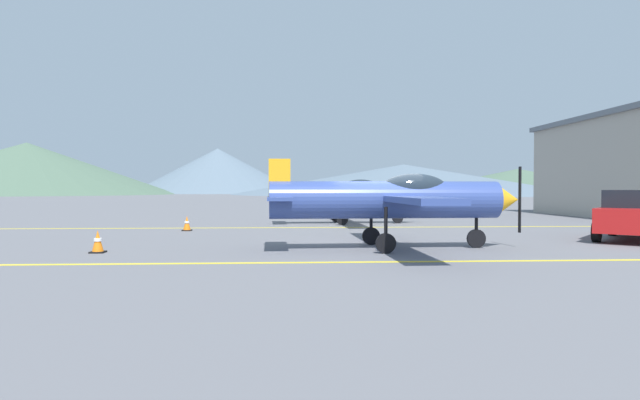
{
  "coord_description": "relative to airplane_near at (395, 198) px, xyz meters",
  "views": [
    {
      "loc": [
        -2.58,
        -15.14,
        1.69
      ],
      "look_at": [
        -1.39,
        6.0,
        1.2
      ],
      "focal_mm": 29.83,
      "sensor_mm": 36.0,
      "label": 1
    }
  ],
  "objects": [
    {
      "name": "ground_plane",
      "position": [
        -0.3,
        0.61,
        -1.39
      ],
      "size": [
        400.0,
        400.0,
        0.0
      ],
      "primitive_type": "plane",
      "color": "slate"
    },
    {
      "name": "apron_line_near",
      "position": [
        -0.3,
        -2.61,
        -1.39
      ],
      "size": [
        80.0,
        0.16,
        0.01
      ],
      "primitive_type": "cube",
      "color": "yellow",
      "rests_on": "ground_plane"
    },
    {
      "name": "apron_line_far",
      "position": [
        -0.3,
        7.89,
        -1.39
      ],
      "size": [
        80.0,
        0.16,
        0.01
      ],
      "primitive_type": "cube",
      "color": "yellow",
      "rests_on": "ground_plane"
    },
    {
      "name": "airplane_near",
      "position": [
        0.0,
        0.0,
        0.0
      ],
      "size": [
        7.15,
        8.24,
        2.47
      ],
      "color": "#33478C",
      "rests_on": "ground_plane"
    },
    {
      "name": "airplane_mid",
      "position": [
        -0.11,
        10.32,
        0.0
      ],
      "size": [
        7.16,
        8.25,
        2.47
      ],
      "color": "white",
      "rests_on": "ground_plane"
    },
    {
      "name": "car_sedan",
      "position": [
        8.21,
        1.87,
        -0.55
      ],
      "size": [
        4.17,
        4.43,
        1.62
      ],
      "color": "red",
      "rests_on": "ground_plane"
    },
    {
      "name": "traffic_cone_front",
      "position": [
        -7.87,
        -0.48,
        -1.1
      ],
      "size": [
        0.36,
        0.36,
        0.59
      ],
      "color": "black",
      "rests_on": "ground_plane"
    },
    {
      "name": "traffic_cone_side",
      "position": [
        -6.92,
        6.5,
        -1.1
      ],
      "size": [
        0.36,
        0.36,
        0.59
      ],
      "color": "black",
      "rests_on": "ground_plane"
    },
    {
      "name": "hill_left",
      "position": [
        -69.69,
        124.59,
        5.2
      ],
      "size": [
        73.77,
        73.77,
        13.19
      ],
      "primitive_type": "cone",
      "color": "#4C6651",
      "rests_on": "ground_plane"
    },
    {
      "name": "hill_centerleft",
      "position": [
        -25.25,
        151.82,
        5.55
      ],
      "size": [
        52.03,
        52.03,
        13.88
      ],
      "primitive_type": "cone",
      "color": "slate",
      "rests_on": "ground_plane"
    },
    {
      "name": "hill_centerright",
      "position": [
        26.6,
        122.08,
        2.48
      ],
      "size": [
        89.39,
        89.39,
        7.75
      ],
      "primitive_type": "cone",
      "color": "slate",
      "rests_on": "ground_plane"
    },
    {
      "name": "hill_right",
      "position": [
        72.1,
        156.39,
        2.58
      ],
      "size": [
        75.26,
        75.26,
        7.94
      ],
      "primitive_type": "cone",
      "color": "#4C6651",
      "rests_on": "ground_plane"
    }
  ]
}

